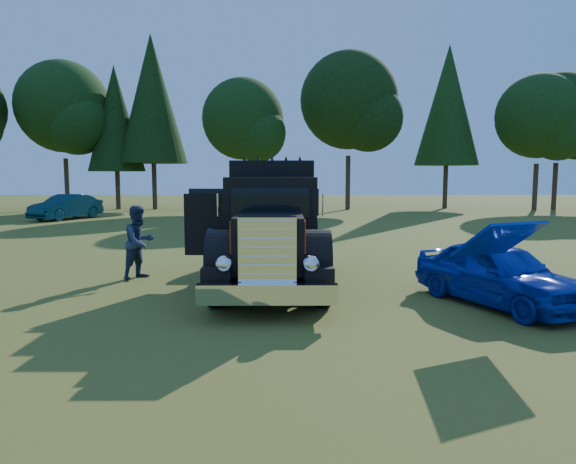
# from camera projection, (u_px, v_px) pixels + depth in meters

# --- Properties ---
(ground) EXTENTS (120.00, 120.00, 0.00)m
(ground) POSITION_uv_depth(u_px,v_px,m) (331.00, 314.00, 9.83)
(ground) COLOR #465F1C
(ground) RESTS_ON ground
(treeline) EXTENTS (72.10, 24.04, 13.84)m
(treeline) POSITION_uv_depth(u_px,v_px,m) (276.00, 105.00, 36.43)
(treeline) COLOR #2D2116
(treeline) RESTS_ON ground
(diamond_t_truck) EXTENTS (3.38, 7.16, 3.00)m
(diamond_t_truck) POSITION_uv_depth(u_px,v_px,m) (271.00, 232.00, 12.30)
(diamond_t_truck) COLOR black
(diamond_t_truck) RESTS_ON ground
(hotrod_coupe) EXTENTS (2.96, 4.29, 1.89)m
(hotrod_coupe) POSITION_uv_depth(u_px,v_px,m) (499.00, 273.00, 10.42)
(hotrod_coupe) COLOR #0737A2
(hotrod_coupe) RESTS_ON ground
(spectator_near) EXTENTS (0.64, 0.75, 1.73)m
(spectator_near) POSITION_uv_depth(u_px,v_px,m) (215.00, 248.00, 12.64)
(spectator_near) COLOR #1D1D43
(spectator_near) RESTS_ON ground
(spectator_far) EXTENTS (1.09, 1.15, 1.88)m
(spectator_far) POSITION_uv_depth(u_px,v_px,m) (139.00, 242.00, 13.13)
(spectator_far) COLOR #1A1F3E
(spectator_far) RESTS_ON ground
(distant_teal_car) EXTENTS (3.22, 4.83, 1.50)m
(distant_teal_car) POSITION_uv_depth(u_px,v_px,m) (66.00, 207.00, 30.89)
(distant_teal_car) COLOR #0A3C3E
(distant_teal_car) RESTS_ON ground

